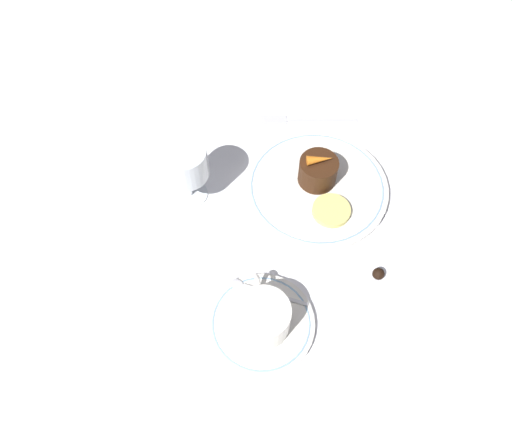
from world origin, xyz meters
TOP-DOWN VIEW (x-y plane):
  - ground_plane at (0.00, 0.00)m, footprint 3.00×3.00m
  - dinner_plate at (0.01, -0.02)m, footprint 0.25×0.25m
  - saucer at (-0.22, 0.11)m, footprint 0.16×0.16m
  - coffee_cup at (-0.22, 0.11)m, footprint 0.11×0.08m
  - spoon at (-0.17, 0.11)m, footprint 0.06×0.12m
  - wine_glass at (0.03, 0.20)m, footprint 0.08×0.08m
  - fork at (0.17, -0.02)m, footprint 0.04×0.19m
  - dessert_cake at (0.02, -0.02)m, footprint 0.07×0.07m
  - carrot_garnish at (0.02, -0.02)m, footprint 0.02×0.04m
  - pineapple_slice at (-0.05, -0.03)m, footprint 0.06×0.06m
  - chocolate_truffle at (-0.17, -0.08)m, footprint 0.02×0.02m

SIDE VIEW (x-z plane):
  - ground_plane at x=0.00m, z-range 0.00..0.00m
  - fork at x=0.17m, z-range 0.00..0.01m
  - saucer at x=-0.22m, z-range 0.00..0.01m
  - dinner_plate at x=0.01m, z-range 0.00..0.02m
  - chocolate_truffle at x=-0.17m, z-range 0.00..0.02m
  - spoon at x=-0.17m, z-range 0.01..0.01m
  - pineapple_slice at x=-0.05m, z-range 0.01..0.02m
  - dessert_cake at x=0.02m, z-range 0.01..0.06m
  - coffee_cup at x=-0.22m, z-range 0.01..0.07m
  - carrot_garnish at x=0.02m, z-range 0.06..0.08m
  - wine_glass at x=0.03m, z-range 0.02..0.14m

